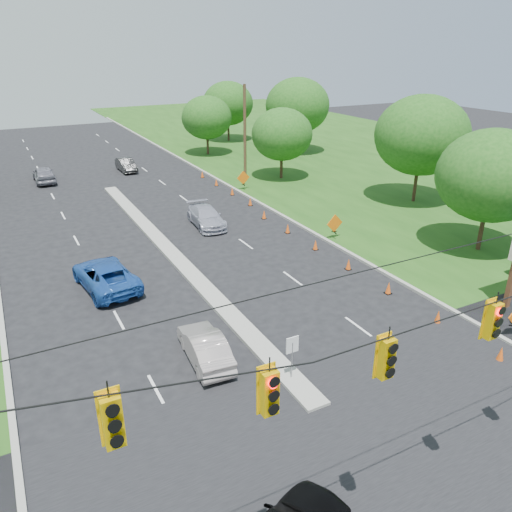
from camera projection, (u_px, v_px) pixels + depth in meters
ground at (394, 489)px, 15.21m from camera, size 160.00×160.00×0.00m
grass_right at (497, 195)px, 44.31m from camera, size 40.00×160.00×0.06m
cross_street at (394, 489)px, 15.21m from camera, size 160.00×14.00×0.02m
curb_right at (246, 196)px, 43.90m from camera, size 0.25×110.00×0.16m
median at (170, 252)px, 32.27m from camera, size 1.00×34.00×0.18m
median_sign at (292, 350)px, 19.50m from camera, size 0.55×0.06×2.05m
signal_span at (442, 373)px, 12.41m from camera, size 25.60×0.32×9.00m
utility_pole_far_right at (245, 134)px, 47.21m from camera, size 0.28×0.28×9.00m
cone_0 at (501, 354)px, 21.19m from camera, size 0.32×0.32×0.70m
cone_1 at (438, 317)px, 24.03m from camera, size 0.32×0.32×0.70m
cone_2 at (389, 288)px, 26.88m from camera, size 0.32×0.32×0.70m
cone_3 at (348, 264)px, 29.72m from camera, size 0.32×0.32×0.70m
cone_4 at (315, 245)px, 32.56m from camera, size 0.32×0.32×0.70m
cone_5 at (288, 228)px, 35.40m from camera, size 0.32×0.32×0.70m
cone_6 at (264, 214)px, 38.25m from camera, size 0.32×0.32×0.70m
cone_7 at (250, 201)px, 41.35m from camera, size 0.32×0.32×0.70m
cone_8 at (232, 191)px, 44.19m from camera, size 0.32×0.32×0.70m
cone_9 at (216, 182)px, 47.03m from camera, size 0.32×0.32×0.70m
cone_10 at (202, 174)px, 49.87m from camera, size 0.32×0.32×0.70m
work_sign_1 at (335, 224)px, 34.02m from camera, size 1.27×0.58×1.37m
work_sign_2 at (243, 178)px, 45.39m from camera, size 1.27×0.58×1.37m
tree_7 at (492, 176)px, 30.70m from camera, size 6.72×6.72×7.84m
tree_8 at (422, 135)px, 40.29m from camera, size 7.56×7.56×8.82m
tree_9 at (282, 134)px, 47.96m from camera, size 5.88×5.88×6.86m
tree_10 at (297, 105)px, 59.02m from camera, size 7.56×7.56×8.82m
tree_11 at (228, 103)px, 66.48m from camera, size 6.72×6.72×7.84m
tree_12 at (207, 118)px, 58.47m from camera, size 5.88×5.88×6.86m
white_sedan at (205, 347)px, 21.11m from camera, size 1.75×4.18×1.34m
blue_pickup at (105, 275)px, 27.37m from camera, size 3.14×5.74×1.53m
silver_car_far at (206, 217)px, 36.68m from camera, size 2.36×4.97×1.40m
silver_car_oncoming at (44, 174)px, 48.01m from camera, size 1.85×4.60×1.57m
dark_car_receding at (126, 165)px, 52.20m from camera, size 1.48×4.09×1.34m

